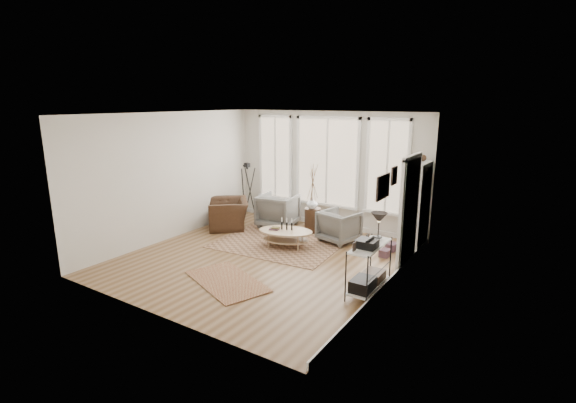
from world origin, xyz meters
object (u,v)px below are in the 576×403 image
Objects in this scene: low_shelf at (369,263)px; side_table at (313,200)px; bookcase at (418,206)px; accent_chair at (228,214)px; armchair_right at (339,226)px; coffee_table at (285,234)px; armchair_left at (278,210)px.

side_table is (-2.41, 2.38, 0.29)m from low_shelf.
bookcase is 2.48m from side_table.
side_table is 1.52× the size of accent_chair.
accent_chair is (-4.45, -0.96, -0.60)m from bookcase.
side_table is 2.19m from accent_chair.
low_shelf is 4.67m from accent_chair.
armchair_right is 0.72× the size of accent_chair.
low_shelf is at bearing 28.09° from accent_chair.
armchair_right is at bearing 48.85° from coffee_table.
bookcase is 1.87× the size of accent_chair.
low_shelf is at bearing -44.58° from side_table.
bookcase reaches higher than low_shelf.
low_shelf is (-0.06, -2.52, -0.44)m from bookcase.
low_shelf is at bearing 141.20° from armchair_right.
accent_chair is at bearing -157.62° from side_table.
bookcase is 4.60m from accent_chair.
coffee_table is (-2.39, 1.11, -0.22)m from low_shelf.
armchair_left is at bearing 7.11° from armchair_right.
accent_chair is (-1.99, -0.82, -0.44)m from side_table.
low_shelf is at bearing -91.28° from bookcase.
bookcase is 3.49m from armchair_left.
armchair_left is 0.55× the size of side_table.
coffee_table is at bearing 63.19° from armchair_right.
accent_chair is at bearing 24.59° from armchair_right.
bookcase is 1.52× the size of coffee_table.
coffee_table is at bearing 154.99° from low_shelf.
armchair_left is 1.84m from armchair_right.
armchair_left is 0.84× the size of accent_chair.
low_shelf is 1.64× the size of armchair_right.
armchair_right is at bearing 164.78° from armchair_left.
coffee_table is 1.36m from side_table.
low_shelf reaches higher than armchair_right.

